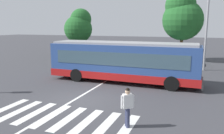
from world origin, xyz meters
TOP-DOWN VIEW (x-y plane):
  - ground_plane at (0.00, 0.00)m, footprint 160.00×160.00m
  - city_transit_bus at (0.83, 5.02)m, footprint 11.45×2.67m
  - pedestrian_crossing_street at (3.48, -2.40)m, footprint 0.50×0.44m
  - parked_car_black at (-8.54, 15.11)m, footprint 2.18×4.63m
  - parked_car_charcoal at (-5.85, 15.30)m, footprint 2.22×4.65m
  - parked_car_blue at (-3.33, 15.39)m, footprint 2.05×4.59m
  - parked_car_red at (-0.68, 14.96)m, footprint 2.00×4.57m
  - parked_car_teal at (2.29, 15.46)m, footprint 2.07×4.59m
  - parked_car_silver at (4.78, 14.71)m, footprint 2.00×4.56m
  - twin_arm_street_lamp at (6.75, 12.16)m, footprint 4.73×0.32m
  - background_tree_left at (-10.27, 18.19)m, footprint 4.06×4.06m
  - background_tree_right at (4.08, 17.77)m, footprint 4.85×4.85m
  - crosswalk_painted_stripes at (0.20, -2.56)m, footprint 7.08×2.94m
  - lane_center_line at (-0.45, 2.00)m, footprint 0.16×24.00m

SIDE VIEW (x-z plane):
  - ground_plane at x=0.00m, z-range 0.00..0.00m
  - lane_center_line at x=-0.45m, z-range 0.00..0.01m
  - crosswalk_painted_stripes at x=0.20m, z-range 0.00..0.01m
  - parked_car_black at x=-8.54m, z-range 0.09..1.44m
  - parked_car_charcoal at x=-5.85m, z-range 0.09..1.44m
  - parked_car_blue at x=-3.33m, z-range 0.09..1.44m
  - parked_car_red at x=-0.68m, z-range 0.09..1.44m
  - parked_car_teal at x=2.29m, z-range 0.09..1.44m
  - parked_car_silver at x=4.78m, z-range 0.09..1.44m
  - pedestrian_crossing_street at x=3.48m, z-range 0.11..1.83m
  - city_transit_bus at x=0.83m, z-range 0.06..3.12m
  - background_tree_left at x=-10.27m, z-range 0.85..7.61m
  - twin_arm_street_lamp at x=6.75m, z-range 1.02..9.25m
  - background_tree_right at x=4.08m, z-range 1.21..9.68m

